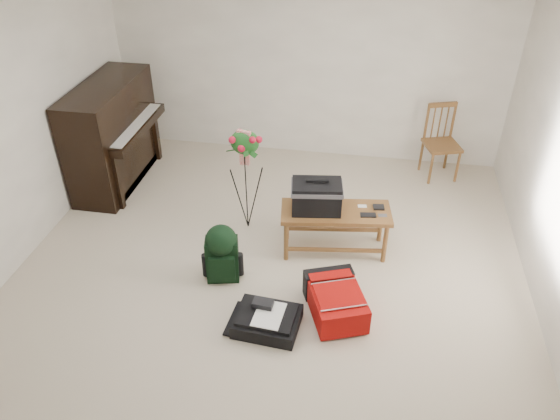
% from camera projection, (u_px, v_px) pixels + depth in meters
% --- Properties ---
extents(floor, '(5.00, 5.50, 0.01)m').
position_uv_depth(floor, '(266.00, 283.00, 5.29)').
color(floor, beige).
rests_on(floor, ground).
extents(ceiling, '(5.00, 5.50, 0.01)m').
position_uv_depth(ceiling, '(261.00, 20.00, 3.87)').
color(ceiling, white).
rests_on(ceiling, wall_back).
extents(wall_back, '(5.00, 0.04, 2.50)m').
position_uv_depth(wall_back, '(308.00, 62.00, 6.81)').
color(wall_back, white).
rests_on(wall_back, floor).
extents(piano, '(0.71, 1.50, 1.25)m').
position_uv_depth(piano, '(113.00, 136.00, 6.56)').
color(piano, black).
rests_on(piano, floor).
extents(bench, '(1.15, 0.59, 0.84)m').
position_uv_depth(bench, '(323.00, 200.00, 5.42)').
color(bench, brown).
rests_on(bench, floor).
extents(dining_chair, '(0.50, 0.50, 0.92)m').
position_uv_depth(dining_chair, '(442.00, 143.00, 6.75)').
color(dining_chair, brown).
rests_on(dining_chair, floor).
extents(red_suitcase, '(0.64, 0.78, 0.28)m').
position_uv_depth(red_suitcase, '(336.00, 297.00, 4.92)').
color(red_suitcase, '#C4080A').
rests_on(red_suitcase, floor).
extents(black_duffel, '(0.59, 0.49, 0.23)m').
position_uv_depth(black_duffel, '(267.00, 320.00, 4.77)').
color(black_duffel, black).
rests_on(black_duffel, floor).
extents(green_backpack, '(0.34, 0.31, 0.61)m').
position_uv_depth(green_backpack, '(222.00, 251.00, 5.16)').
color(green_backpack, black).
rests_on(green_backpack, floor).
extents(flower_stand, '(0.45, 0.45, 1.21)m').
position_uv_depth(flower_stand, '(246.00, 181.00, 5.74)').
color(flower_stand, black).
rests_on(flower_stand, floor).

